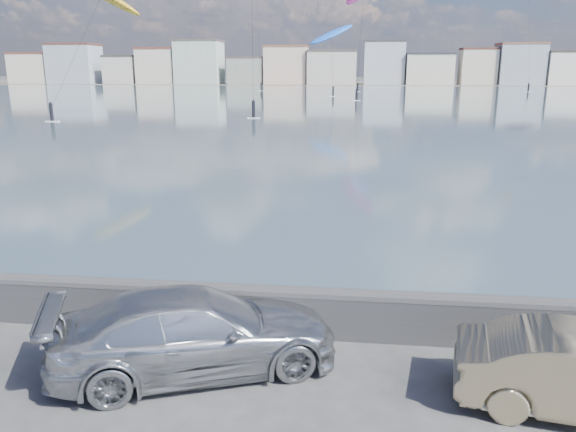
{
  "coord_description": "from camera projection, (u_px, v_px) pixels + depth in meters",
  "views": [
    {
      "loc": [
        2.42,
        -7.82,
        5.35
      ],
      "look_at": [
        1.0,
        4.0,
        2.2
      ],
      "focal_mm": 35.0,
      "sensor_mm": 36.0,
      "label": 1
    }
  ],
  "objects": [
    {
      "name": "kitesurfer_5",
      "position": [
        331.0,
        35.0,
        116.16
      ],
      "size": [
        10.08,
        14.39,
        14.83
      ],
      "color": "blue",
      "rests_on": "ground"
    },
    {
      "name": "bay_water",
      "position": [
        343.0,
        100.0,
        96.98
      ],
      "size": [
        500.0,
        177.0,
        0.0
      ],
      "primitive_type": "cube",
      "color": "#384E62",
      "rests_on": "ground"
    },
    {
      "name": "seawall",
      "position": [
        233.0,
        306.0,
        11.6
      ],
      "size": [
        400.0,
        0.36,
        1.08
      ],
      "color": "#28282B",
      "rests_on": "ground"
    },
    {
      "name": "far_buildings",
      "position": [
        354.0,
        66.0,
        186.0
      ],
      "size": [
        240.79,
        13.26,
        14.6
      ],
      "color": "beige",
      "rests_on": "ground"
    },
    {
      "name": "car_silver",
      "position": [
        195.0,
        331.0,
        10.12
      ],
      "size": [
        5.56,
        3.85,
        1.5
      ],
      "primitive_type": "imported",
      "rotation": [
        0.0,
        0.0,
        1.95
      ],
      "color": "#A6A8AC",
      "rests_on": "ground"
    },
    {
      "name": "ground",
      "position": [
        198.0,
        406.0,
        9.15
      ],
      "size": [
        700.0,
        700.0,
        0.0
      ],
      "primitive_type": "plane",
      "color": "#333335",
      "rests_on": "ground"
    },
    {
      "name": "far_shore_strip",
      "position": [
        350.0,
        83.0,
        201.13
      ],
      "size": [
        500.0,
        60.0,
        0.0
      ],
      "primitive_type": "cube",
      "color": "#4C473D",
      "rests_on": "ground"
    }
  ]
}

